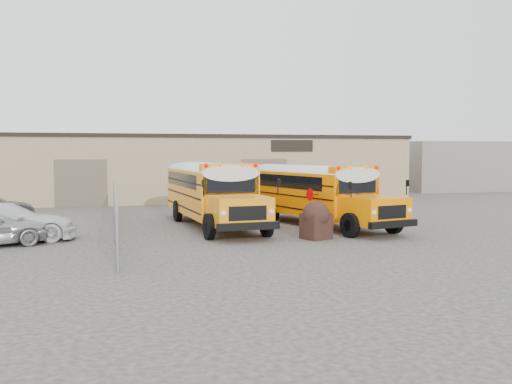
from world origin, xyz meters
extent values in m
plane|color=#312E2D|center=(0.00, 0.00, 0.00)|extent=(120.00, 120.00, 0.00)
cube|color=#8F7458|center=(0.00, 20.00, 2.25)|extent=(30.00, 10.00, 4.50)
cube|color=black|center=(0.00, 20.00, 4.55)|extent=(30.20, 10.20, 0.25)
cube|color=black|center=(6.00, 14.98, 3.90)|extent=(3.00, 0.08, 0.80)
cube|color=brown|center=(-8.00, 14.98, 1.50)|extent=(3.20, 0.08, 3.00)
cube|color=brown|center=(4.00, 14.98, 1.50)|extent=(3.20, 0.08, 3.00)
cylinder|color=gray|center=(-6.00, -6.00, 0.90)|extent=(0.07, 0.07, 1.80)
cylinder|color=gray|center=(-6.00, -3.00, 0.90)|extent=(0.07, 0.07, 1.80)
cylinder|color=gray|center=(-6.00, 0.00, 0.90)|extent=(0.07, 0.07, 1.80)
cylinder|color=gray|center=(-6.00, 3.00, 0.90)|extent=(0.07, 0.07, 1.80)
cylinder|color=gray|center=(-6.00, 6.00, 0.90)|extent=(0.07, 0.07, 1.80)
cylinder|color=gray|center=(-6.00, 9.00, 0.90)|extent=(0.07, 0.07, 1.80)
cylinder|color=gray|center=(-6.00, 12.00, 0.90)|extent=(0.07, 0.07, 1.80)
cylinder|color=gray|center=(-6.00, 3.00, 1.78)|extent=(0.05, 18.00, 0.05)
cylinder|color=gray|center=(-6.00, 3.00, 0.05)|extent=(0.05, 18.00, 0.05)
cube|color=gray|center=(-6.00, 3.00, 0.90)|extent=(0.02, 18.00, 1.70)
cube|color=gray|center=(24.00, 24.00, 2.20)|extent=(10.00, 8.00, 4.40)
cube|color=orange|center=(-2.11, 10.54, 1.57)|extent=(3.16, 7.90, 2.08)
cube|color=orange|center=(-1.70, 5.58, 1.11)|extent=(2.41, 2.41, 1.17)
cube|color=black|center=(-1.80, 6.71, 2.15)|extent=(2.08, 0.23, 0.76)
cube|color=silver|center=(-2.11, 10.54, 2.76)|extent=(3.16, 7.98, 0.41)
cube|color=orange|center=(-1.82, 6.94, 2.79)|extent=(2.52, 0.71, 0.37)
sphere|color=#E50705|center=(-2.86, 6.63, 2.92)|extent=(0.20, 0.20, 0.20)
sphere|color=#E50705|center=(-0.73, 6.80, 2.92)|extent=(0.20, 0.20, 0.20)
sphere|color=orange|center=(-2.27, 6.67, 2.92)|extent=(0.20, 0.20, 0.20)
sphere|color=orange|center=(-1.32, 6.75, 2.92)|extent=(0.20, 0.20, 0.20)
cube|color=black|center=(-1.61, 4.38, 0.65)|extent=(2.50, 0.42, 0.28)
cube|color=black|center=(-2.42, 14.45, 0.65)|extent=(2.50, 0.40, 0.28)
cube|color=black|center=(-2.11, 10.54, 1.49)|extent=(3.18, 7.75, 0.06)
cube|color=black|center=(-2.13, 10.84, 2.15)|extent=(3.09, 6.69, 0.63)
cylinder|color=black|center=(-2.92, 5.59, 0.53)|extent=(0.37, 1.08, 1.06)
cylinder|color=black|center=(-0.51, 5.79, 0.53)|extent=(0.37, 1.08, 1.06)
cylinder|color=black|center=(-3.44, 11.98, 0.53)|extent=(0.37, 1.08, 1.06)
cylinder|color=black|center=(-1.03, 12.18, 0.53)|extent=(0.37, 1.08, 1.06)
cube|color=orange|center=(1.61, 9.13, 1.51)|extent=(4.26, 7.80, 2.00)
cube|color=orange|center=(2.84, 4.51, 1.07)|extent=(2.63, 2.63, 1.12)
cube|color=black|center=(2.56, 5.57, 2.07)|extent=(1.95, 0.57, 0.73)
cube|color=silver|center=(1.61, 9.13, 2.66)|extent=(4.28, 7.88, 0.39)
cube|color=orange|center=(2.50, 5.78, 2.69)|extent=(2.44, 1.09, 0.35)
sphere|color=#E50705|center=(1.57, 5.30, 2.80)|extent=(0.20, 0.20, 0.20)
sphere|color=#E50705|center=(3.55, 5.83, 2.80)|extent=(0.20, 0.20, 0.20)
sphere|color=orange|center=(2.11, 5.45, 2.80)|extent=(0.20, 0.20, 0.20)
sphere|color=orange|center=(3.00, 5.68, 2.80)|extent=(0.20, 0.20, 0.20)
cube|color=black|center=(3.13, 3.39, 0.63)|extent=(2.37, 0.82, 0.27)
cube|color=black|center=(0.65, 12.78, 0.63)|extent=(2.36, 0.80, 0.27)
cube|color=black|center=(1.61, 9.13, 1.44)|extent=(4.26, 7.67, 0.06)
cube|color=black|center=(1.54, 9.42, 2.07)|extent=(3.99, 6.68, 0.61)
cylinder|color=black|center=(1.69, 4.31, 0.51)|extent=(0.52, 1.05, 1.02)
cylinder|color=black|center=(3.93, 4.91, 0.51)|extent=(0.52, 1.05, 1.02)
cylinder|color=black|center=(0.11, 10.27, 0.51)|extent=(0.52, 1.05, 1.02)
cylinder|color=black|center=(2.35, 10.87, 0.51)|extent=(0.52, 1.05, 1.02)
cylinder|color=#BF0505|center=(0.66, 6.25, 1.63)|extent=(0.17, 0.54, 0.55)
cube|color=black|center=(1.75, -1.31, 0.51)|extent=(1.28, 1.22, 1.01)
sphere|color=black|center=(1.75, -1.31, 0.96)|extent=(1.11, 1.11, 1.11)
imported|color=silver|center=(-10.12, 1.00, 0.76)|extent=(5.41, 2.61, 1.52)
camera|label=1|loc=(-6.15, -22.58, 3.46)|focal=40.00mm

